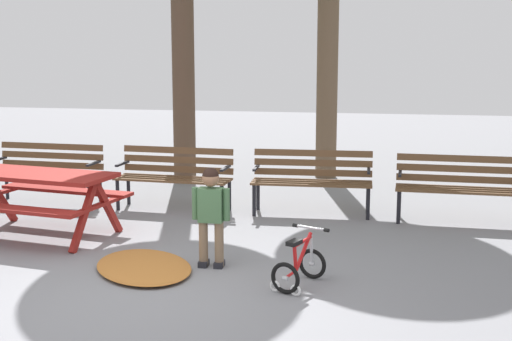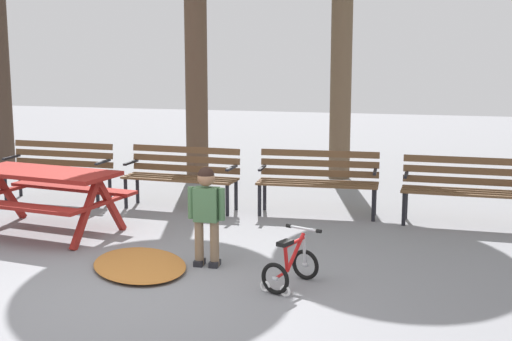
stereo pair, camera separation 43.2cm
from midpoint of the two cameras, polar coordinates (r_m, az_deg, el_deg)
name	(u,v)px [view 1 (the left image)]	position (r m, az deg, el deg)	size (l,w,h in m)	color
ground	(134,296)	(6.75, -11.51, -9.75)	(36.00, 36.00, 0.00)	gray
picnic_table	(38,187)	(8.92, -18.25, -1.27)	(2.00, 1.62, 0.79)	maroon
park_bench_far_left	(48,168)	(10.74, -17.33, 0.18)	(1.62, 0.54, 0.85)	brown
park_bench_left	(175,173)	(9.97, -7.70, -0.19)	(1.63, 0.56, 0.85)	brown
park_bench_right	(312,176)	(9.63, 3.20, -0.47)	(1.62, 0.52, 0.85)	brown
park_bench_far_right	(460,183)	(9.46, 14.64, -0.98)	(1.61, 0.51, 0.85)	brown
child_standing	(211,209)	(7.32, -5.30, -3.08)	(0.40, 0.18, 1.04)	#7F664C
kids_bicycle	(299,266)	(6.81, 1.61, -7.60)	(0.53, 0.63, 0.54)	black
leaf_pile	(144,266)	(7.46, -10.58, -7.53)	(1.31, 0.91, 0.07)	#B26B2D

